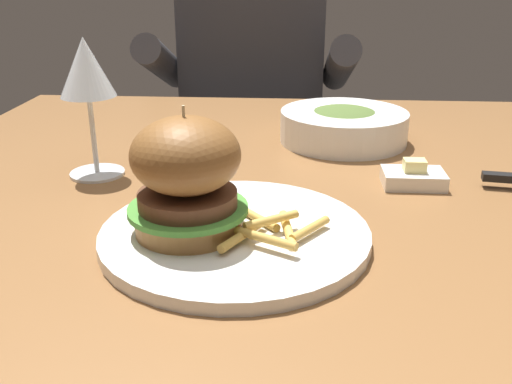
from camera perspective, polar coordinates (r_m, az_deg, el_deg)
The scene contains 8 objects.
dining_table at distance 0.82m, azimuth 2.51°, elevation -4.33°, with size 1.10×0.97×0.74m.
main_plate at distance 0.60m, azimuth -2.10°, elevation -4.28°, with size 0.28×0.28×0.01m, color white.
burger_sandwich at distance 0.58m, azimuth -6.96°, elevation 1.60°, with size 0.12×0.12×0.13m.
fries_pile at distance 0.58m, azimuth 1.63°, elevation -3.69°, with size 0.11×0.10×0.02m.
wine_glass at distance 0.79m, azimuth -16.59°, elevation 11.29°, with size 0.07×0.07×0.19m.
butter_dish at distance 0.78m, azimuth 15.46°, elevation 1.44°, with size 0.08×0.05×0.04m.
soup_bowl at distance 0.94m, azimuth 8.75°, elevation 6.63°, with size 0.21×0.21×0.06m.
diner_person at distance 1.57m, azimuth -0.32°, elevation 5.28°, with size 0.51×0.36×1.18m.
Camera 1 is at (0.01, -0.74, 1.01)m, focal length 40.00 mm.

